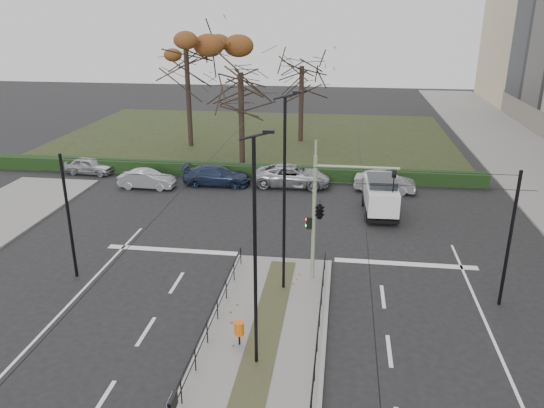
{
  "coord_description": "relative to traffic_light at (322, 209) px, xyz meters",
  "views": [
    {
      "loc": [
        2.62,
        -19.0,
        11.88
      ],
      "look_at": [
        -1.0,
        7.6,
        2.03
      ],
      "focal_mm": 35.0,
      "sensor_mm": 36.0,
      "label": 1
    }
  ],
  "objects": [
    {
      "name": "parked_car_fourth",
      "position": [
        -2.66,
        13.89,
        -2.79
      ],
      "size": [
        5.45,
        2.52,
        1.51
      ],
      "primitive_type": "imported",
      "rotation": [
        0.0,
        0.0,
        1.57
      ],
      "color": "#9FA1A6",
      "rests_on": "ground"
    },
    {
      "name": "ground",
      "position": [
        -1.84,
        -3.2,
        -3.54
      ],
      "size": [
        140.0,
        140.0,
        0.0
      ],
      "primitive_type": "plane",
      "color": "black",
      "rests_on": "ground"
    },
    {
      "name": "park",
      "position": [
        -7.84,
        28.8,
        -3.49
      ],
      "size": [
        38.0,
        26.0,
        0.1
      ],
      "primitive_type": "cube",
      "color": "black",
      "rests_on": "ground"
    },
    {
      "name": "bare_tree_center",
      "position": [
        -3.23,
        27.57,
        3.0
      ],
      "size": [
        6.11,
        6.11,
        9.25
      ],
      "color": "black",
      "rests_on": "park"
    },
    {
      "name": "median_railing",
      "position": [
        -1.84,
        -5.8,
        -2.57
      ],
      "size": [
        4.14,
        13.24,
        0.92
      ],
      "color": "black",
      "rests_on": "median_island"
    },
    {
      "name": "parked_car_second",
      "position": [
        -12.79,
        12.01,
        -2.89
      ],
      "size": [
        3.95,
        1.4,
        1.3
      ],
      "primitive_type": "imported",
      "rotation": [
        0.0,
        0.0,
        1.56
      ],
      "color": "#9FA1A6",
      "rests_on": "ground"
    },
    {
      "name": "catenary",
      "position": [
        -1.84,
        -1.58,
        -0.12
      ],
      "size": [
        20.0,
        34.0,
        6.0
      ],
      "color": "black",
      "rests_on": "ground"
    },
    {
      "name": "rust_tree",
      "position": [
        -13.1,
        24.21,
        5.89
      ],
      "size": [
        8.26,
        8.26,
        12.29
      ],
      "color": "black",
      "rests_on": "park"
    },
    {
      "name": "parked_car_first",
      "position": [
        -18.41,
        14.75,
        -2.9
      ],
      "size": [
        3.9,
        1.83,
        1.29
      ],
      "primitive_type": "imported",
      "rotation": [
        0.0,
        0.0,
        1.49
      ],
      "color": "#9FA1A6",
      "rests_on": "ground"
    },
    {
      "name": "parked_car_fifth",
      "position": [
        3.83,
        13.5,
        -2.85
      ],
      "size": [
        4.32,
        1.93,
        1.38
      ],
      "primitive_type": "imported",
      "rotation": [
        0.0,
        0.0,
        1.45
      ],
      "color": "#9FA1A6",
      "rests_on": "ground"
    },
    {
      "name": "traffic_light",
      "position": [
        0.0,
        0.0,
        0.0
      ],
      "size": [
        3.97,
        2.28,
        5.85
      ],
      "color": "gray",
      "rests_on": "median_island"
    },
    {
      "name": "litter_bin",
      "position": [
        -2.69,
        -5.74,
        -2.72
      ],
      "size": [
        0.37,
        0.37,
        0.95
      ],
      "color": "black",
      "rests_on": "median_island"
    },
    {
      "name": "white_van",
      "position": [
        3.26,
        9.08,
        -2.32
      ],
      "size": [
        2.14,
        4.42,
        2.35
      ],
      "color": "silver",
      "rests_on": "ground"
    },
    {
      "name": "streetlamp_median_near",
      "position": [
        -1.88,
        -6.68,
        0.85
      ],
      "size": [
        0.7,
        0.14,
        8.36
      ],
      "color": "black",
      "rests_on": "median_island"
    },
    {
      "name": "bare_tree_near",
      "position": [
        -6.99,
        17.52,
        3.42
      ],
      "size": [
        6.03,
        6.03,
        9.85
      ],
      "color": "black",
      "rests_on": "park"
    },
    {
      "name": "streetlamp_median_far",
      "position": [
        -1.53,
        -1.23,
        1.05
      ],
      "size": [
        0.73,
        0.15,
        8.76
      ],
      "color": "black",
      "rests_on": "median_island"
    },
    {
      "name": "median_island",
      "position": [
        -1.84,
        -5.7,
        -3.47
      ],
      "size": [
        4.4,
        15.0,
        0.14
      ],
      "primitive_type": "cube",
      "color": "slate",
      "rests_on": "ground"
    },
    {
      "name": "parked_car_third",
      "position": [
        -8.1,
        13.4,
        -2.84
      ],
      "size": [
        4.87,
        2.05,
        1.4
      ],
      "primitive_type": "imported",
      "rotation": [
        0.0,
        0.0,
        1.59
      ],
      "color": "#1C2742",
      "rests_on": "ground"
    },
    {
      "name": "hedge",
      "position": [
        -7.84,
        15.4,
        -3.04
      ],
      "size": [
        38.0,
        1.0,
        1.0
      ],
      "primitive_type": "cube",
      "color": "black",
      "rests_on": "ground"
    }
  ]
}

